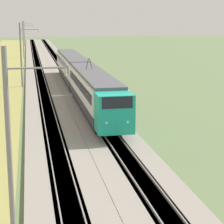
{
  "coord_description": "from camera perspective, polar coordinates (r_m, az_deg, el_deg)",
  "views": [
    {
      "loc": [
        -8.93,
        1.7,
        9.4
      ],
      "look_at": [
        22.79,
        -4.38,
        2.3
      ],
      "focal_mm": 70.0,
      "sensor_mm": 36.0,
      "label": 1
    }
  ],
  "objects": [
    {
      "name": "catenary_mast_mid",
      "position": [
        59.82,
        -11.75,
        7.38
      ],
      "size": [
        0.22,
        2.56,
        8.58
      ],
      "color": "slate",
      "rests_on": "ground"
    },
    {
      "name": "ballast_main",
      "position": [
        59.67,
        -9.1,
        3.33
      ],
      "size": [
        240.0,
        4.4,
        0.3
      ],
      "color": "gray",
      "rests_on": "ground"
    },
    {
      "name": "catenary_mast_distant",
      "position": [
        143.51,
        -11.37,
        10.06
      ],
      "size": [
        0.22,
        2.56,
        7.99
      ],
      "color": "slate",
      "rests_on": "ground"
    },
    {
      "name": "catenary_mast_far",
      "position": [
        101.64,
        -11.48,
        9.26
      ],
      "size": [
        0.22,
        2.56,
        8.23
      ],
      "color": "slate",
      "rests_on": "ground"
    },
    {
      "name": "track_main",
      "position": [
        59.67,
        -9.1,
        3.34
      ],
      "size": [
        240.0,
        1.57,
        0.45
      ],
      "color": "#4C4238",
      "rests_on": "ground"
    },
    {
      "name": "ballast_adjacent",
      "position": [
        59.96,
        -4.91,
        3.48
      ],
      "size": [
        240.0,
        4.4,
        0.3
      ],
      "color": "gray",
      "rests_on": "ground"
    },
    {
      "name": "catenary_mast_near",
      "position": [
        18.45,
        -13.15,
        -4.06
      ],
      "size": [
        0.22,
        2.56,
        8.27
      ],
      "color": "slate",
      "rests_on": "ground"
    },
    {
      "name": "track_adjacent",
      "position": [
        59.95,
        -4.91,
        3.49
      ],
      "size": [
        240.0,
        1.57,
        0.45
      ],
      "color": "#4C4238",
      "rests_on": "ground"
    },
    {
      "name": "passenger_train",
      "position": [
        52.13,
        -4.07,
        4.72
      ],
      "size": [
        42.7,
        2.83,
        5.22
      ],
      "rotation": [
        0.0,
        0.0,
        3.14
      ],
      "color": "#19A88E",
      "rests_on": "ground"
    }
  ]
}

